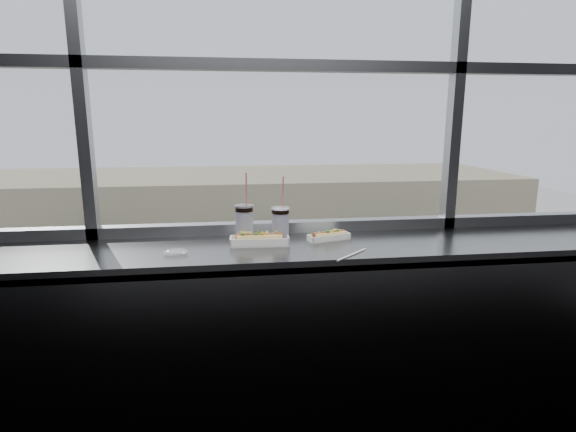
{
  "coord_description": "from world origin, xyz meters",
  "views": [
    {
      "loc": [
        -0.28,
        -0.95,
        1.72
      ],
      "look_at": [
        0.01,
        1.23,
        1.25
      ],
      "focal_mm": 28.0,
      "sensor_mm": 36.0,
      "label": 1
    }
  ],
  "objects": [
    {
      "name": "wall_back_lower",
      "position": [
        0.0,
        1.5,
        0.55
      ],
      "size": [
        6.0,
        0.0,
        6.0
      ],
      "primitive_type": "plane",
      "rotation": [
        1.57,
        0.0,
        0.0
      ],
      "color": "black",
      "rests_on": "ground"
    },
    {
      "name": "window_glass",
      "position": [
        0.0,
        1.52,
        2.3
      ],
      "size": [
        6.0,
        0.0,
        6.0
      ],
      "primitive_type": "plane",
      "rotation": [
        1.57,
        0.0,
        0.0
      ],
      "color": "silver",
      "rests_on": "ground"
    },
    {
      "name": "window_mullions",
      "position": [
        0.0,
        1.5,
        2.3
      ],
      "size": [
        6.0,
        0.08,
        2.4
      ],
      "primitive_type": null,
      "color": "gray",
      "rests_on": "ground"
    },
    {
      "name": "counter",
      "position": [
        0.0,
        1.23,
        1.07
      ],
      "size": [
        6.0,
        0.55,
        0.06
      ],
      "primitive_type": "cube",
      "color": "gray",
      "rests_on": "ground"
    },
    {
      "name": "counter_fascia",
      "position": [
        0.0,
        0.97,
        0.55
      ],
      "size": [
        6.0,
        0.04,
        1.04
      ],
      "primitive_type": "cube",
      "color": "gray",
      "rests_on": "ground"
    },
    {
      "name": "hotdog_tray_left",
      "position": [
        -0.13,
        1.24,
        1.13
      ],
      "size": [
        0.3,
        0.11,
        0.07
      ],
      "rotation": [
        0.0,
        0.0,
        -0.05
      ],
      "color": "white",
      "rests_on": "counter"
    },
    {
      "name": "hotdog_tray_right",
      "position": [
        0.24,
        1.29,
        1.12
      ],
      "size": [
        0.24,
        0.13,
        0.06
      ],
      "rotation": [
        0.0,
        0.0,
        0.28
      ],
      "color": "white",
      "rests_on": "counter"
    },
    {
      "name": "soda_cup_left",
      "position": [
        -0.2,
        1.33,
        1.21
      ],
      "size": [
        0.1,
        0.1,
        0.36
      ],
      "color": "white",
      "rests_on": "counter"
    },
    {
      "name": "soda_cup_right",
      "position": [
        -0.02,
        1.28,
        1.2
      ],
      "size": [
        0.09,
        0.09,
        0.35
      ],
      "color": "white",
      "rests_on": "counter"
    },
    {
      "name": "loose_straw",
      "position": [
        0.28,
        1.01,
        1.1
      ],
      "size": [
        0.18,
        0.17,
        0.01
      ],
      "primitive_type": "cylinder",
      "rotation": [
        0.0,
        1.57,
        0.74
      ],
      "color": "white",
      "rests_on": "counter"
    },
    {
      "name": "wrapper",
      "position": [
        -0.53,
        1.13,
        1.11
      ],
      "size": [
        0.11,
        0.08,
        0.03
      ],
      "primitive_type": "ellipsoid",
      "color": "silver",
      "rests_on": "counter"
    },
    {
      "name": "plaza_ground",
      "position": [
        0.0,
        45.0,
        -11.0
      ],
      "size": [
        120.0,
        120.0,
        0.0
      ],
      "primitive_type": "plane",
      "color": "#A6A29E",
      "rests_on": "ground"
    },
    {
      "name": "street_asphalt",
      "position": [
        0.0,
        21.5,
        -10.97
      ],
      "size": [
        80.0,
        10.0,
        0.06
      ],
      "primitive_type": "cube",
      "color": "black",
      "rests_on": "plaza_ground"
    },
    {
      "name": "far_sidewalk",
      "position": [
        0.0,
        29.5,
        -10.98
      ],
      "size": [
        80.0,
        6.0,
        0.04
      ],
      "primitive_type": "cube",
      "color": "#A6A29E",
      "rests_on": "plaza_ground"
    },
    {
      "name": "far_building",
      "position": [
        0.0,
        39.5,
        -7.0
      ],
      "size": [
        50.0,
        14.0,
        8.0
      ],
      "primitive_type": "cube",
      "color": "gray",
      "rests_on": "plaza_ground"
    },
    {
      "name": "car_near_b",
      "position": [
        -7.7,
        17.5,
        -9.97
      ],
      "size": [
        3.04,
        6.06,
        1.95
      ],
      "primitive_type": "imported",
      "rotation": [
        0.0,
        0.0,
        1.68
      ],
      "color": "#303030",
      "rests_on": "street_asphalt"
    },
    {
      "name": "car_near_c",
      "position": [
        -0.6,
        17.5,
        -10.0
      ],
      "size": [
        2.34,
        5.62,
        1.87
      ],
      "primitive_type": "imported",
      "rotation": [
        0.0,
        0.0,
        1.57
      ],
      "color": "#912E0D",
      "rests_on": "street_asphalt"
    },
    {
      "name": "car_near_d",
      "position": [
        6.28,
        17.5,
        -9.96
      ],
      "size": [
        2.57,
        5.93,
        1.96
      ],
      "primitive_type": "imported",
      "rotation": [
        0.0,
        0.0,
        1.55
      ],
      "color": "beige",
      "rests_on": "street_asphalt"
    },
    {
      "name": "car_far_a",
      "position": [
        -8.47,
        25.5,
        -9.93
      ],
      "size": [
        2.96,
        6.25,
        2.03
      ],
      "primitive_type": "imported",
      "rotation": [
        0.0,
        0.0,
        1.64
      ],
      "color": "#2C2C2C",
      "rests_on": "street_asphalt"
    },
    {
      "name": "car_far_b",
      "position": [
        0.71,
        25.5,
        -9.79
      ],
      "size": [
        3.03,
        6.97,
        2.3
      ],
      "primitive_type": "imported",
      "rotation": [
        0.0,
        0.0,
        1.55
      ],
      "color": "#5C1600",
      "rests_on": "street_asphalt"
    },
    {
      "name": "car_near_e",
      "position": [
        14.26,
        17.5,
        -9.92
      ],
      "size": [
        2.83,
        6.25,
        2.05
      ],
      "primitive_type": "imported",
      "rotation": [
        0.0,
        0.0,
        1.53
      ],
      "color": "#4F41AA",
      "rests_on": "street_asphalt"
    },
    {
      "name": "car_far_c",
      "position": [
        10.62,
        25.5,
        -9.91
      ],
      "size": [
        2.59,
        6.18,
        2.06
      ],
      "primitive_type": "imported",
      "rotation": [
        0.0,
        0.0,
        1.57
      ],
      "color": "white",
      "rests_on": "street_asphalt"
    },
    {
      "name": "pedestrian_c",
      "position": [
        5.54,
        28.71,
        -10.03
      ],
      "size": [
        0.62,
        0.83,
        1.86
      ],
      "primitive_type": "imported",
      "rotation": [
        0.0,
        0.0,
        1.57
      ],
      "color": "#66605B",
      "rests_on": "far_sidewalk"
    },
    {
      "name": "pedestrian_d",
      "position": [
        7.13,
        28.98,
        -10.03
      ],
      "size": [
        0.62,
        0.83,
        1.87
      ],
      "primitive_type": "imported",
      "rotation": [
        0.0,
        0.0,
        1.57
      ],
      "color": "#66605B",
      "rests_on": "far_sidewalk"
    },
    {
      "name": "pedestrian_b",
      "position": [
        0.04,
        29.4,
        -9.81
      ],
      "size": [
        1.02,
        0.77,
        2.3
      ],
      "primitive_type": "imported",
      "color": "#66605B",
      "rests_on": "far_sidewalk"
    },
    {
      "name": "pedestrian_a",
      "position": [
        -6.79,
        30.57,
        -9.81
      ],
      "size": [
        0.76,
        1.02,
        2.29
      ],
      "primitive_type": "imported",
      "rotation": [
        0.0,
        0.0,
        4.71
      ],
      "color": "#66605B",
      "rests_on": "far_sidewalk"
    },
    {
      "name": "tree_left",
      "position": [
        -9.96,
        29.5,
        -7.19
      ],
      "size": [
        3.59,
        3.59,
        5.61
      ],
      "color": "#47382B",
      "rests_on": "far_sidewalk"
    },
    {
      "name": "tree_center",
      "position": [
        1.4,
        29.5,
        -7.35
      ],
      "size": [
        3.45,
        3.45,
        5.39
      ],
      "color": "#47382B",
      "rests_on": "far_sidewalk"
    },
    {
      "name": "tree_right",
      "position": [
        10.91,
        29.5,
        -7.36
      ],
      "size": [
        3.43,
        3.43,
        5.36
      ],
      "color": "#47382B",
      "rests_on": "far_sidewalk"
    }
  ]
}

